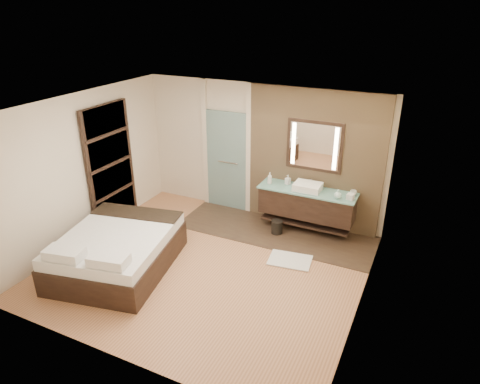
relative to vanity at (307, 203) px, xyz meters
The scene contains 15 objects.
floor 2.29m from the vanity, 119.83° to the right, with size 5.00×5.00×0.00m, color #996040.
tile_strip 0.83m from the vanity, 147.54° to the right, with size 3.80×1.30×0.01m, color #33231C.
stone_wall 0.82m from the vanity, 90.00° to the left, with size 2.60×0.08×2.70m, color tan.
vanity is the anchor object (origin of this frame).
mirror_unit 1.10m from the vanity, 90.00° to the left, with size 1.06×0.04×0.96m.
frosted_door 1.95m from the vanity, behind, with size 1.10×0.12×2.70m.
shoji_partition 3.82m from the vanity, 159.50° to the right, with size 0.06×1.20×2.40m.
bed 3.56m from the vanity, 133.24° to the right, with size 2.02×2.34×0.79m.
bath_mat 1.30m from the vanity, 85.12° to the right, with size 0.72×0.50×0.02m, color white.
waste_bin 0.73m from the vanity, 141.36° to the right, with size 0.21×0.21×0.27m, color black.
tissue_box 0.88m from the vanity, ahead, with size 0.12×0.12×0.10m, color silver.
soap_bottle_a 0.85m from the vanity, behind, with size 0.09×0.09×0.23m, color silver.
soap_bottle_b 0.58m from the vanity, 168.31° to the left, with size 0.08×0.09×0.19m, color #B2B2B2.
soap_bottle_c 0.72m from the vanity, 13.18° to the right, with size 0.13×0.13×0.17m, color #BCEDE6.
cup 0.89m from the vanity, ahead, with size 0.12×0.12×0.09m, color silver.
Camera 1 is at (3.10, -5.26, 4.10)m, focal length 32.00 mm.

